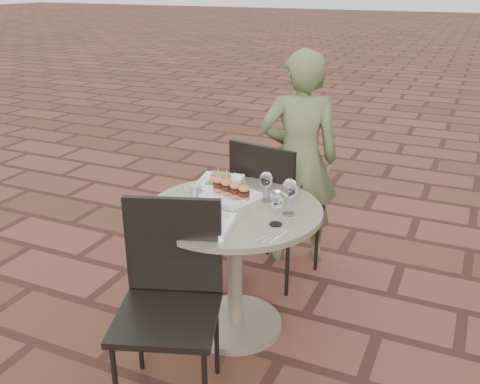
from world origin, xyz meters
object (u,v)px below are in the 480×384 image
at_px(plate_salmon, 220,181).
at_px(plate_tuna, 203,224).
at_px(chair_near, 170,286).
at_px(plate_sliders, 231,192).
at_px(cafe_table, 235,250).
at_px(diner, 299,160).
at_px(chair_far, 270,201).

height_order(plate_salmon, plate_tuna, plate_salmon).
height_order(chair_near, plate_tuna, chair_near).
bearing_deg(plate_sliders, cafe_table, -56.18).
distance_m(diner, plate_salmon, 0.69).
relative_size(chair_far, plate_sliders, 3.08).
xyz_separation_m(cafe_table, diner, (0.05, 0.91, 0.23)).
distance_m(chair_far, plate_tuna, 0.84).
xyz_separation_m(chair_near, plate_salmon, (-0.14, 0.80, 0.20)).
distance_m(diner, plate_tuna, 1.18).
relative_size(cafe_table, chair_far, 0.97).
xyz_separation_m(diner, plate_tuna, (-0.08, -1.18, 0.03)).
xyz_separation_m(cafe_table, chair_far, (-0.01, 0.55, 0.07)).
distance_m(chair_near, plate_tuna, 0.33).
distance_m(chair_far, chair_near, 1.08).
xyz_separation_m(diner, plate_sliders, (-0.11, -0.81, 0.05)).
height_order(chair_far, plate_salmon, chair_far).
height_order(chair_near, plate_salmon, chair_near).
bearing_deg(chair_near, chair_far, 67.65).
relative_size(chair_far, diner, 0.65).
bearing_deg(cafe_table, plate_tuna, -97.33).
distance_m(diner, plate_sliders, 0.82).
relative_size(chair_near, diner, 0.65).
height_order(cafe_table, plate_tuna, plate_tuna).
bearing_deg(diner, chair_far, 55.86).
bearing_deg(plate_sliders, plate_salmon, 131.59).
xyz_separation_m(chair_far, plate_salmon, (-0.20, -0.28, 0.20)).
xyz_separation_m(chair_far, plate_sliders, (-0.05, -0.45, 0.22)).
bearing_deg(chair_near, diner, 66.09).
bearing_deg(plate_tuna, plate_salmon, 108.30).
relative_size(chair_near, plate_salmon, 3.42).
height_order(diner, plate_sliders, diner).
height_order(plate_sliders, plate_tuna, plate_sliders).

